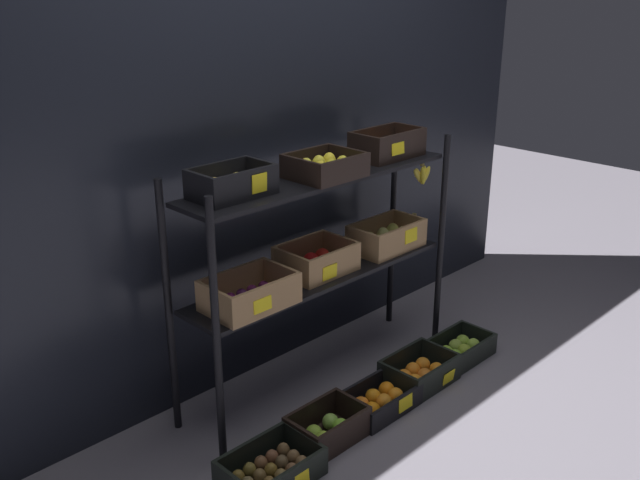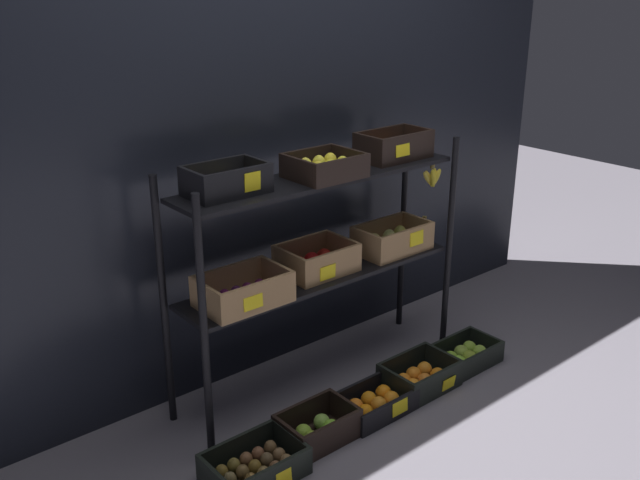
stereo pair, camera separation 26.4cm
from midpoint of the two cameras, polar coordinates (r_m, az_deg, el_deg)
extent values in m
plane|color=slate|center=(3.54, -2.18, -11.11)|extent=(10.00, 10.00, 0.00)
cube|color=black|center=(3.36, -6.68, 8.41)|extent=(3.84, 0.12, 2.32)
cylinder|color=black|center=(2.77, -11.07, -7.78)|extent=(0.03, 0.03, 1.13)
cylinder|color=black|center=(3.67, 7.69, -0.26)|extent=(0.03, 0.03, 1.13)
cylinder|color=black|center=(3.02, -14.56, -5.58)|extent=(0.03, 0.03, 1.13)
cylinder|color=black|center=(3.86, 3.91, 0.96)|extent=(0.03, 0.03, 1.13)
cube|color=black|center=(3.28, -2.31, -2.87)|extent=(1.40, 0.29, 0.02)
cube|color=black|center=(3.13, -2.43, 5.00)|extent=(1.40, 0.29, 0.02)
cube|color=#A87F51|center=(2.99, -8.19, -5.23)|extent=(0.37, 0.24, 0.01)
cube|color=#A87F51|center=(2.88, -6.88, -4.75)|extent=(0.37, 0.02, 0.12)
cube|color=#A87F51|center=(3.04, -9.55, -3.41)|extent=(0.37, 0.02, 0.12)
cube|color=#A87F51|center=(2.87, -11.09, -5.08)|extent=(0.02, 0.21, 0.12)
cube|color=#A87F51|center=(3.06, -5.60, -3.10)|extent=(0.02, 0.21, 0.12)
sphere|color=#681957|center=(2.87, -9.37, -5.75)|extent=(0.05, 0.05, 0.05)
sphere|color=#6C1B51|center=(2.91, -8.46, -5.37)|extent=(0.05, 0.05, 0.05)
sphere|color=#5C2A5B|center=(2.94, -7.57, -5.04)|extent=(0.05, 0.05, 0.05)
sphere|color=#601A51|center=(2.97, -6.69, -4.69)|extent=(0.05, 0.05, 0.05)
sphere|color=#592658|center=(3.00, -5.86, -4.37)|extent=(0.05, 0.05, 0.05)
sphere|color=#551E46|center=(2.91, -10.02, -5.39)|extent=(0.05, 0.05, 0.05)
sphere|color=#5D2A44|center=(2.94, -9.15, -5.08)|extent=(0.05, 0.05, 0.05)
sphere|color=#5B234B|center=(2.98, -8.16, -4.71)|extent=(0.05, 0.05, 0.05)
sphere|color=#5D2458|center=(3.01, -7.32, -4.35)|extent=(0.05, 0.05, 0.05)
sphere|color=#5C3053|center=(3.04, -6.47, -4.04)|extent=(0.05, 0.05, 0.05)
sphere|color=#60194C|center=(2.96, -10.66, -5.02)|extent=(0.05, 0.05, 0.05)
sphere|color=#6C1B59|center=(2.99, -9.76, -4.68)|extent=(0.05, 0.05, 0.05)
sphere|color=#572159|center=(3.02, -8.83, -4.38)|extent=(0.05, 0.05, 0.05)
sphere|color=#6D2055|center=(3.05, -7.99, -4.08)|extent=(0.05, 0.05, 0.05)
sphere|color=#681D53|center=(3.08, -7.02, -3.76)|extent=(0.05, 0.05, 0.05)
cube|color=yellow|center=(2.86, -7.29, -5.25)|extent=(0.09, 0.01, 0.06)
cube|color=#A87F51|center=(3.29, -2.57, -2.49)|extent=(0.34, 0.25, 0.01)
cube|color=#A87F51|center=(3.19, -1.16, -1.97)|extent=(0.34, 0.02, 0.12)
cube|color=#A87F51|center=(3.35, -3.95, -0.86)|extent=(0.34, 0.02, 0.12)
cube|color=#A87F51|center=(3.17, -4.72, -2.17)|extent=(0.02, 0.22, 0.12)
cube|color=#A87F51|center=(3.37, -0.59, -0.69)|extent=(0.02, 0.22, 0.12)
sphere|color=red|center=(3.21, -3.22, -2.35)|extent=(0.07, 0.07, 0.07)
sphere|color=red|center=(3.25, -2.17, -2.01)|extent=(0.07, 0.07, 0.07)
sphere|color=red|center=(3.30, -1.23, -1.62)|extent=(0.07, 0.07, 0.07)
sphere|color=red|center=(3.25, -4.04, -2.02)|extent=(0.07, 0.07, 0.07)
sphere|color=red|center=(3.30, -3.02, -1.65)|extent=(0.07, 0.07, 0.07)
sphere|color=red|center=(3.35, -2.06, -1.31)|extent=(0.07, 0.07, 0.07)
cube|color=yellow|center=(3.16, -1.59, -2.65)|extent=(0.09, 0.01, 0.07)
cube|color=#A87F51|center=(3.57, 3.24, -0.62)|extent=(0.37, 0.22, 0.01)
cube|color=#A87F51|center=(3.48, 4.52, 0.02)|extent=(0.37, 0.02, 0.13)
cube|color=#A87F51|center=(3.61, 2.04, 0.84)|extent=(0.37, 0.02, 0.13)
cube|color=#A87F51|center=(3.42, 1.25, -0.30)|extent=(0.02, 0.19, 0.13)
cube|color=#A87F51|center=(3.67, 5.13, 1.12)|extent=(0.02, 0.19, 0.13)
ellipsoid|color=#AEBF5A|center=(3.47, 2.55, -0.34)|extent=(0.07, 0.07, 0.09)
ellipsoid|color=tan|center=(3.53, 3.63, 0.02)|extent=(0.07, 0.07, 0.09)
ellipsoid|color=#AEBC60|center=(3.59, 4.59, 0.37)|extent=(0.07, 0.07, 0.09)
ellipsoid|color=tan|center=(3.51, 1.87, -0.08)|extent=(0.07, 0.07, 0.09)
ellipsoid|color=tan|center=(3.57, 2.99, 0.29)|extent=(0.07, 0.07, 0.09)
ellipsoid|color=#BDBB4B|center=(3.63, 3.81, 0.63)|extent=(0.07, 0.07, 0.09)
cube|color=yellow|center=(3.51, 5.22, 0.33)|extent=(0.09, 0.01, 0.07)
cube|color=black|center=(2.86, -9.72, 3.58)|extent=(0.32, 0.20, 0.01)
cube|color=black|center=(2.77, -8.66, 4.39)|extent=(0.32, 0.02, 0.11)
cube|color=black|center=(2.92, -10.86, 5.09)|extent=(0.32, 0.02, 0.11)
cube|color=black|center=(2.77, -12.38, 4.09)|extent=(0.02, 0.17, 0.11)
cube|color=black|center=(2.94, -7.34, 5.36)|extent=(0.02, 0.17, 0.11)
sphere|color=#D4C158|center=(2.80, -10.43, 4.02)|extent=(0.07, 0.07, 0.07)
sphere|color=#E4B451|center=(2.86, -8.48, 4.52)|extent=(0.07, 0.07, 0.07)
sphere|color=#E2C14E|center=(2.84, -11.08, 4.24)|extent=(0.07, 0.07, 0.07)
sphere|color=gold|center=(2.90, -9.24, 4.69)|extent=(0.07, 0.07, 0.07)
cube|color=yellow|center=(2.80, -7.60, 4.52)|extent=(0.07, 0.01, 0.08)
cube|color=black|center=(3.10, -2.05, 5.18)|extent=(0.30, 0.26, 0.01)
cube|color=black|center=(3.00, -0.49, 5.71)|extent=(0.30, 0.02, 0.09)
cube|color=black|center=(3.17, -3.56, 6.50)|extent=(0.30, 0.02, 0.09)
cube|color=black|center=(2.99, -4.10, 5.62)|extent=(0.02, 0.22, 0.09)
cube|color=black|center=(3.18, -0.15, 6.58)|extent=(0.02, 0.22, 0.09)
ellipsoid|color=yellow|center=(3.01, -2.50, 5.61)|extent=(0.06, 0.06, 0.08)
ellipsoid|color=yellow|center=(3.05, -1.55, 5.82)|extent=(0.06, 0.06, 0.08)
ellipsoid|color=yellow|center=(3.11, -0.61, 6.09)|extent=(0.06, 0.06, 0.08)
ellipsoid|color=yellow|center=(3.07, -3.59, 5.88)|extent=(0.06, 0.06, 0.08)
ellipsoid|color=yellow|center=(3.11, -2.57, 6.10)|extent=(0.06, 0.06, 0.08)
ellipsoid|color=yellow|center=(3.16, -1.66, 6.34)|extent=(0.06, 0.06, 0.08)
cube|color=black|center=(3.45, 3.21, 6.75)|extent=(0.35, 0.20, 0.01)
cube|color=black|center=(3.37, 4.42, 7.58)|extent=(0.35, 0.02, 0.12)
cube|color=black|center=(3.49, 2.08, 8.09)|extent=(0.35, 0.02, 0.12)
cube|color=black|center=(3.31, 1.27, 7.39)|extent=(0.02, 0.17, 0.12)
cube|color=black|center=(3.55, 5.06, 8.24)|extent=(0.02, 0.17, 0.12)
sphere|color=orange|center=(3.35, 2.43, 6.98)|extent=(0.06, 0.06, 0.06)
sphere|color=orange|center=(3.40, 3.23, 7.18)|extent=(0.06, 0.06, 0.06)
sphere|color=orange|center=(3.44, 3.98, 7.33)|extent=(0.06, 0.06, 0.06)
sphere|color=orange|center=(3.49, 4.63, 7.51)|extent=(0.06, 0.06, 0.06)
sphere|color=orange|center=(3.38, 1.69, 7.14)|extent=(0.06, 0.06, 0.06)
sphere|color=orange|center=(3.44, 2.51, 7.35)|extent=(0.06, 0.06, 0.06)
sphere|color=orange|center=(3.48, 3.20, 7.49)|extent=(0.06, 0.06, 0.06)
sphere|color=orange|center=(3.52, 3.93, 7.65)|extent=(0.06, 0.06, 0.06)
cube|color=yellow|center=(3.33, 4.04, 7.32)|extent=(0.09, 0.01, 0.06)
cylinder|color=brown|center=(3.79, 5.63, 1.93)|extent=(0.02, 0.02, 0.02)
ellipsoid|color=yellow|center=(3.79, 5.43, 0.97)|extent=(0.09, 0.03, 0.09)
ellipsoid|color=yellow|center=(3.80, 5.42, 1.02)|extent=(0.08, 0.03, 0.10)
ellipsoid|color=yellow|center=(3.81, 5.47, 1.08)|extent=(0.05, 0.03, 0.10)
ellipsoid|color=yellow|center=(3.82, 5.63, 1.10)|extent=(0.05, 0.03, 0.10)
ellipsoid|color=yellow|center=(3.82, 5.76, 1.12)|extent=(0.07, 0.03, 0.10)
ellipsoid|color=yellow|center=(3.83, 5.80, 1.16)|extent=(0.09, 0.03, 0.09)
cylinder|color=brown|center=(3.69, 6.20, 6.11)|extent=(0.02, 0.02, 0.02)
ellipsoid|color=yellow|center=(3.69, 5.86, 5.16)|extent=(0.09, 0.03, 0.10)
ellipsoid|color=yellow|center=(3.70, 5.90, 5.17)|extent=(0.08, 0.03, 0.10)
ellipsoid|color=yellow|center=(3.70, 6.22, 5.15)|extent=(0.05, 0.03, 0.10)
ellipsoid|color=yellow|center=(3.71, 6.26, 5.21)|extent=(0.05, 0.03, 0.10)
ellipsoid|color=yellow|center=(3.71, 6.46, 5.23)|extent=(0.08, 0.03, 0.10)
ellipsoid|color=yellow|center=(3.72, 6.44, 5.27)|extent=(0.10, 0.03, 0.09)
cube|color=black|center=(2.95, -6.67, -18.61)|extent=(0.38, 0.26, 0.01)
cube|color=black|center=(2.99, -8.23, -16.59)|extent=(0.38, 0.02, 0.11)
cube|color=black|center=(3.00, -3.90, -16.23)|extent=(0.02, 0.23, 0.11)
ellipsoid|color=brown|center=(2.89, -5.91, -18.49)|extent=(0.05, 0.05, 0.07)
ellipsoid|color=brown|center=(2.91, -5.01, -18.08)|extent=(0.05, 0.05, 0.07)
ellipsoid|color=brown|center=(2.94, -4.18, -17.55)|extent=(0.05, 0.05, 0.07)
ellipsoid|color=brown|center=(2.90, -7.64, -18.42)|extent=(0.05, 0.05, 0.07)
ellipsoid|color=brown|center=(2.92, -6.70, -18.03)|extent=(0.05, 0.05, 0.07)
ellipsoid|color=brown|center=(2.95, -5.78, -17.48)|extent=(0.05, 0.05, 0.07)
ellipsoid|color=brown|center=(2.98, -4.82, -17.09)|extent=(0.05, 0.05, 0.07)
ellipsoid|color=brown|center=(2.90, -9.35, -18.43)|extent=(0.05, 0.05, 0.07)
ellipsoid|color=brown|center=(2.93, -8.41, -17.94)|extent=(0.05, 0.05, 0.07)
ellipsoid|color=brown|center=(2.96, -7.46, -17.48)|extent=(0.05, 0.05, 0.07)
ellipsoid|color=brown|center=(2.98, -6.54, -17.05)|extent=(0.05, 0.05, 0.07)
ellipsoid|color=brown|center=(3.01, -5.59, -16.56)|extent=(0.05, 0.05, 0.07)
cube|color=black|center=(3.13, -1.91, -15.71)|extent=(0.33, 0.22, 0.01)
cube|color=black|center=(3.04, -0.59, -15.47)|extent=(0.33, 0.02, 0.13)
cube|color=black|center=(3.16, -3.20, -13.93)|extent=(0.33, 0.02, 0.13)
cube|color=black|center=(3.01, -4.17, -15.86)|extent=(0.02, 0.18, 0.13)
cube|color=black|center=(3.18, 0.18, -13.55)|extent=(0.02, 0.18, 0.13)
sphere|color=#8BB230|center=(3.06, -2.33, -15.80)|extent=(0.07, 0.07, 0.07)
sphere|color=#80C533|center=(3.13, -0.83, -14.85)|extent=(0.07, 0.07, 0.07)
sphere|color=#8FBE35|center=(3.09, -3.03, -15.32)|extent=(0.07, 0.07, 0.07)
sphere|color=#8ABE48|center=(3.16, -1.63, -14.46)|extent=(0.07, 0.07, 0.07)
cube|color=black|center=(3.32, 2.43, -13.39)|extent=(0.36, 0.23, 0.01)
cube|color=black|center=(3.23, 3.85, -13.35)|extent=(0.36, 0.02, 0.09)
cube|color=black|center=(3.35, 1.10, -11.94)|extent=(0.36, 0.02, 0.09)
cube|color=black|center=(3.19, 0.31, -13.83)|extent=(0.02, 0.19, 0.09)
cube|color=black|center=(3.40, 4.43, -11.50)|extent=(0.02, 0.19, 0.09)
sphere|color=orange|center=(3.23, 1.82, -13.56)|extent=(0.07, 0.07, 0.07)
sphere|color=orange|center=(3.28, 2.83, -12.91)|extent=(0.07, 0.07, 0.07)
sphere|color=orange|center=(3.33, 3.79, -12.42)|extent=(0.07, 0.07, 0.07)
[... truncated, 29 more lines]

